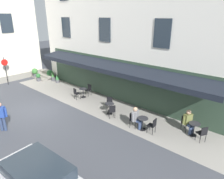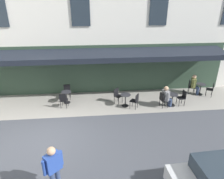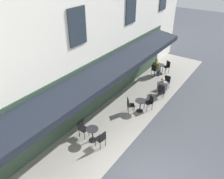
# 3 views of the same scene
# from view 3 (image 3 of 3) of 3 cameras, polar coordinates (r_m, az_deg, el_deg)

# --- Properties ---
(sidewalk_cafe_terrace) EXTENTS (20.50, 3.20, 0.01)m
(sidewalk_cafe_terrace) POSITION_cam_3_polar(r_m,az_deg,el_deg) (13.14, 2.81, -6.30)
(sidewalk_cafe_terrace) COLOR gray
(sidewalk_cafe_terrace) RESTS_ON ground_plane
(cafe_table_near_entrance) EXTENTS (0.60, 0.60, 0.75)m
(cafe_table_near_entrance) POSITION_cam_3_polar(r_m,az_deg,el_deg) (15.28, 12.92, 0.91)
(cafe_table_near_entrance) COLOR black
(cafe_table_near_entrance) RESTS_ON ground_plane
(cafe_chair_black_corner_right) EXTENTS (0.47, 0.47, 0.91)m
(cafe_chair_black_corner_right) POSITION_cam_3_polar(r_m,az_deg,el_deg) (14.71, 12.43, -0.03)
(cafe_chair_black_corner_right) COLOR black
(cafe_chair_black_corner_right) RESTS_ON ground_plane
(cafe_chair_black_corner_left) EXTENTS (0.43, 0.43, 0.91)m
(cafe_chair_black_corner_left) POSITION_cam_3_polar(r_m,az_deg,el_deg) (15.79, 13.72, 2.07)
(cafe_chair_black_corner_left) COLOR black
(cafe_chair_black_corner_left) RESTS_ON ground_plane
(cafe_table_mid_terrace) EXTENTS (0.60, 0.60, 0.75)m
(cafe_table_mid_terrace) POSITION_cam_3_polar(r_m,az_deg,el_deg) (11.22, -4.99, -10.88)
(cafe_table_mid_terrace) COLOR black
(cafe_table_mid_terrace) RESTS_ON ground_plane
(cafe_chair_black_by_window) EXTENTS (0.46, 0.46, 0.91)m
(cafe_chair_black_by_window) POSITION_cam_3_polar(r_m,az_deg,el_deg) (10.83, -2.72, -12.23)
(cafe_chair_black_by_window) COLOR black
(cafe_chair_black_by_window) RESTS_ON ground_plane
(cafe_chair_black_back_row) EXTENTS (0.41, 0.41, 0.91)m
(cafe_chair_black_back_row) POSITION_cam_3_polar(r_m,az_deg,el_deg) (11.50, -7.53, -9.46)
(cafe_chair_black_back_row) COLOR black
(cafe_chair_black_back_row) RESTS_ON ground_plane
(cafe_table_streetside) EXTENTS (0.60, 0.60, 0.75)m
(cafe_table_streetside) POSITION_cam_3_polar(r_m,az_deg,el_deg) (17.73, 12.13, 5.39)
(cafe_table_streetside) COLOR black
(cafe_table_streetside) RESTS_ON ground_plane
(cafe_chair_black_under_awning) EXTENTS (0.55, 0.55, 0.91)m
(cafe_chair_black_under_awning) POSITION_cam_3_polar(r_m,az_deg,el_deg) (18.07, 13.79, 5.88)
(cafe_chair_black_under_awning) COLOR black
(cafe_chair_black_under_awning) RESTS_ON ground_plane
(cafe_chair_black_near_door) EXTENTS (0.51, 0.51, 0.91)m
(cafe_chair_black_near_door) POSITION_cam_3_polar(r_m,az_deg,el_deg) (17.28, 10.68, 5.07)
(cafe_chair_black_near_door) COLOR black
(cafe_chair_black_near_door) RESTS_ON ground_plane
(cafe_table_far_end) EXTENTS (0.60, 0.60, 0.75)m
(cafe_table_far_end) POSITION_cam_3_polar(r_m,az_deg,el_deg) (13.20, 7.16, -3.71)
(cafe_table_far_end) COLOR black
(cafe_table_far_end) RESTS_ON ground_plane
(cafe_chair_black_kerbside) EXTENTS (0.56, 0.56, 0.91)m
(cafe_chair_black_kerbside) POSITION_cam_3_polar(r_m,az_deg,el_deg) (13.44, 9.58, -2.95)
(cafe_chair_black_kerbside) COLOR black
(cafe_chair_black_kerbside) RESTS_ON ground_plane
(cafe_chair_black_facing_street) EXTENTS (0.56, 0.56, 0.91)m
(cafe_chair_black_facing_street) POSITION_cam_3_polar(r_m,az_deg,el_deg) (13.04, 4.47, -3.72)
(cafe_chair_black_facing_street) COLOR black
(cafe_chair_black_facing_street) RESTS_ON ground_plane
(seated_patron_in_olive) EXTENTS (0.65, 0.66, 1.34)m
(seated_patron_in_olive) POSITION_cam_3_polar(r_m,az_deg,el_deg) (17.36, 11.25, 5.73)
(seated_patron_in_olive) COLOR navy
(seated_patron_in_olive) RESTS_ON ground_plane
(seated_companion_in_grey) EXTENTS (0.61, 0.66, 1.32)m
(seated_companion_in_grey) POSITION_cam_3_polar(r_m,az_deg,el_deg) (14.82, 12.68, 0.88)
(seated_companion_in_grey) COLOR navy
(seated_companion_in_grey) RESTS_ON ground_plane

